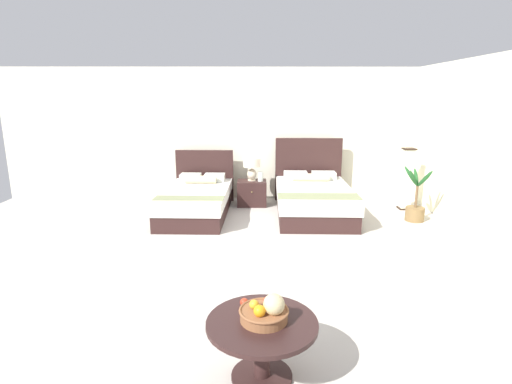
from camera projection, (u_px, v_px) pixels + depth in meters
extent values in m
cube|color=#BDB5AB|center=(256.00, 259.00, 5.33)|extent=(10.34, 10.31, 0.02)
cube|color=silver|center=(255.00, 134.00, 8.29)|extent=(10.34, 0.12, 2.69)
cube|color=silver|center=(502.00, 154.00, 5.43)|extent=(0.12, 5.91, 2.69)
cube|color=#311D1B|center=(196.00, 208.00, 7.24)|extent=(1.16, 2.14, 0.27)
cube|color=white|center=(196.00, 195.00, 7.19)|extent=(1.21, 2.18, 0.20)
cube|color=#311D1B|center=(205.00, 176.00, 8.20)|extent=(1.17, 0.10, 1.05)
cube|color=white|center=(191.00, 177.00, 7.92)|extent=(0.40, 0.31, 0.14)
cube|color=white|center=(215.00, 177.00, 7.91)|extent=(0.40, 0.31, 0.14)
cylinder|color=beige|center=(201.00, 180.00, 7.68)|extent=(0.60, 0.17, 0.15)
cube|color=gray|center=(189.00, 198.00, 6.54)|extent=(1.16, 0.36, 0.01)
cube|color=#311D1B|center=(313.00, 208.00, 7.25)|extent=(1.34, 2.16, 0.29)
cube|color=white|center=(314.00, 194.00, 7.19)|extent=(1.39, 2.20, 0.23)
cube|color=#311D1B|center=(308.00, 170.00, 8.19)|extent=(1.35, 0.11, 1.30)
cube|color=silver|center=(295.00, 175.00, 7.93)|extent=(0.47, 0.32, 0.14)
cube|color=white|center=(324.00, 175.00, 7.92)|extent=(0.47, 0.32, 0.14)
cylinder|color=beige|center=(311.00, 177.00, 7.69)|extent=(0.70, 0.17, 0.15)
cube|color=gray|center=(319.00, 196.00, 6.50)|extent=(1.34, 0.47, 0.01)
cube|color=#311D1B|center=(252.00, 193.00, 7.92)|extent=(0.57, 0.45, 0.49)
sphere|color=tan|center=(252.00, 192.00, 7.67)|extent=(0.02, 0.02, 0.02)
cylinder|color=beige|center=(252.00, 180.00, 7.88)|extent=(0.16, 0.16, 0.02)
ellipsoid|color=beige|center=(252.00, 174.00, 7.85)|extent=(0.18, 0.18, 0.22)
cylinder|color=#99844C|center=(252.00, 168.00, 7.82)|extent=(0.02, 0.02, 0.04)
cylinder|color=beige|center=(252.00, 163.00, 7.80)|extent=(0.33, 0.33, 0.17)
cylinder|color=silver|center=(260.00, 177.00, 7.80)|extent=(0.10, 0.10, 0.17)
torus|color=silver|center=(261.00, 172.00, 7.78)|extent=(0.10, 0.10, 0.01)
cylinder|color=#311D1B|center=(262.00, 376.00, 3.06)|extent=(0.47, 0.47, 0.02)
cylinder|color=#311D1B|center=(262.00, 352.00, 3.01)|extent=(0.12, 0.12, 0.44)
cylinder|color=#311D1B|center=(262.00, 323.00, 2.96)|extent=(0.84, 0.84, 0.04)
cylinder|color=brown|center=(264.00, 315.00, 2.96)|extent=(0.35, 0.35, 0.08)
torus|color=brown|center=(264.00, 310.00, 2.95)|extent=(0.37, 0.37, 0.02)
sphere|color=beige|center=(274.00, 304.00, 2.90)|extent=(0.16, 0.16, 0.16)
sphere|color=#AF3226|center=(268.00, 301.00, 3.01)|extent=(0.08, 0.08, 0.08)
sphere|color=gold|center=(254.00, 304.00, 2.97)|extent=(0.07, 0.07, 0.07)
sphere|color=orange|center=(260.00, 311.00, 2.87)|extent=(0.09, 0.09, 0.09)
sphere|color=#B5361E|center=(244.00, 302.00, 3.16)|extent=(0.07, 0.07, 0.07)
cube|color=black|center=(404.00, 208.00, 7.70)|extent=(0.22, 0.22, 0.03)
cube|color=#EAEAC7|center=(407.00, 179.00, 7.56)|extent=(0.18, 0.18, 1.12)
cube|color=black|center=(409.00, 149.00, 7.43)|extent=(0.22, 0.22, 0.02)
cylinder|color=brown|center=(415.00, 214.00, 6.93)|extent=(0.32, 0.32, 0.24)
cylinder|color=brown|center=(416.00, 197.00, 6.86)|extent=(0.04, 0.04, 0.38)
ellipsoid|color=#205224|center=(424.00, 180.00, 6.77)|extent=(0.25, 0.10, 0.27)
ellipsoid|color=#205224|center=(416.00, 177.00, 6.91)|extent=(0.09, 0.29, 0.31)
ellipsoid|color=#205224|center=(411.00, 176.00, 6.85)|extent=(0.25, 0.21, 0.37)
ellipsoid|color=#205224|center=(414.00, 178.00, 6.73)|extent=(0.25, 0.17, 0.34)
ellipsoid|color=#205224|center=(425.00, 179.00, 6.66)|extent=(0.18, 0.30, 0.36)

